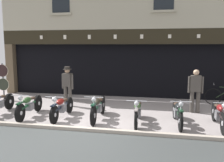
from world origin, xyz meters
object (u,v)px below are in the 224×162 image
(motorcycle_center, at_px, (98,107))
(salesman_left, at_px, (68,84))
(motorcycle_far_right, at_px, (219,114))
(shopkeeper_center, at_px, (195,89))
(motorcycle_left, at_px, (29,105))
(tyre_sign_pole, at_px, (3,78))
(motorcycle_center_left, at_px, (62,107))
(advert_board_near, at_px, (184,64))
(motorcycle_center_right, at_px, (138,111))
(motorcycle_right, at_px, (178,112))

(motorcycle_center, distance_m, salesman_left, 2.47)
(motorcycle_far_right, bearing_deg, shopkeeper_center, -72.74)
(motorcycle_center, bearing_deg, motorcycle_left, 1.34)
(salesman_left, bearing_deg, tyre_sign_pole, 5.09)
(motorcycle_center_left, distance_m, motorcycle_center, 1.29)
(motorcycle_left, distance_m, shopkeeper_center, 6.16)
(advert_board_near, bearing_deg, motorcycle_left, -142.87)
(motorcycle_far_right, bearing_deg, salesman_left, -16.96)
(salesman_left, height_order, shopkeeper_center, salesman_left)
(motorcycle_center_left, distance_m, motorcycle_center_right, 2.67)
(motorcycle_center_right, height_order, advert_board_near, advert_board_near)
(motorcycle_center_left, relative_size, salesman_left, 1.18)
(motorcycle_center_left, distance_m, motorcycle_far_right, 5.18)
(motorcycle_center_left, distance_m, shopkeeper_center, 4.99)
(motorcycle_right, bearing_deg, motorcycle_center_right, 2.54)
(motorcycle_center_left, distance_m, advert_board_near, 6.21)
(motorcycle_right, distance_m, motorcycle_far_right, 1.24)
(motorcycle_center_right, distance_m, tyre_sign_pole, 6.98)
(motorcycle_center, relative_size, salesman_left, 1.27)
(motorcycle_center, height_order, shopkeeper_center, shopkeeper_center)
(tyre_sign_pole, bearing_deg, motorcycle_center_left, -30.38)
(shopkeeper_center, bearing_deg, motorcycle_center_right, 45.33)
(motorcycle_center, relative_size, motorcycle_center_right, 1.11)
(motorcycle_right, bearing_deg, tyre_sign_pole, -20.00)
(motorcycle_center_left, bearing_deg, shopkeeper_center, -160.23)
(motorcycle_far_right, distance_m, shopkeeper_center, 1.82)
(motorcycle_far_right, relative_size, salesman_left, 1.22)
(salesman_left, bearing_deg, motorcycle_left, 81.01)
(motorcycle_far_right, bearing_deg, motorcycle_left, 0.76)
(motorcycle_left, distance_m, motorcycle_center_right, 3.89)
(motorcycle_left, xyz_separation_m, tyre_sign_pole, (-2.65, 2.32, 0.61))
(motorcycle_right, xyz_separation_m, advert_board_near, (0.46, 4.14, 1.25))
(tyre_sign_pole, bearing_deg, motorcycle_center, -22.73)
(motorcycle_center, height_order, motorcycle_center_right, motorcycle_center)
(shopkeeper_center, bearing_deg, motorcycle_right, 69.58)
(motorcycle_left, height_order, motorcycle_right, motorcycle_right)
(motorcycle_far_right, xyz_separation_m, advert_board_near, (-0.79, 4.19, 1.24))
(shopkeeper_center, relative_size, tyre_sign_pole, 0.96)
(motorcycle_left, relative_size, tyre_sign_pole, 1.21)
(motorcycle_left, relative_size, salesman_left, 1.23)
(motorcycle_right, xyz_separation_m, salesman_left, (-4.41, 1.69, 0.51))
(motorcycle_center, relative_size, motorcycle_far_right, 1.04)
(motorcycle_right, height_order, salesman_left, salesman_left)
(motorcycle_center_left, bearing_deg, motorcycle_center, -175.36)
(salesman_left, relative_size, advert_board_near, 1.62)
(motorcycle_left, height_order, motorcycle_center_left, motorcycle_left)
(motorcycle_center_left, bearing_deg, tyre_sign_pole, -30.70)
(motorcycle_left, relative_size, motorcycle_far_right, 1.01)
(motorcycle_right, height_order, advert_board_near, advert_board_near)
(motorcycle_center_left, distance_m, tyre_sign_pole, 4.54)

